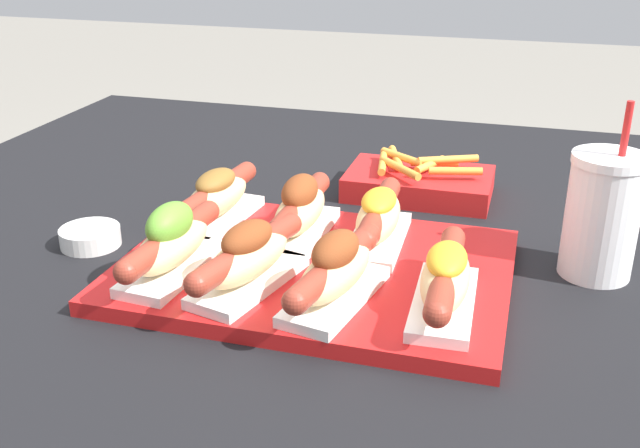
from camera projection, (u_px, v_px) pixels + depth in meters
serving_tray at (315, 270)px, 0.86m from camera, size 0.44×0.31×0.02m
hot_dog_0 at (171, 243)px, 0.82m from camera, size 0.07×0.19×0.08m
hot_dog_1 at (248, 257)px, 0.79m from camera, size 0.09×0.19×0.07m
hot_dog_2 at (335, 271)px, 0.76m from camera, size 0.09×0.19×0.08m
hot_dog_3 at (445, 279)px, 0.74m from camera, size 0.07×0.19×0.07m
hot_dog_4 at (217, 197)px, 0.95m from camera, size 0.07×0.19×0.07m
hot_dog_5 at (297, 209)px, 0.91m from camera, size 0.06×0.19×0.08m
hot_dog_6 at (378, 218)px, 0.89m from camera, size 0.07×0.19×0.07m
sauce_bowl at (90, 236)px, 0.93m from camera, size 0.07×0.07×0.02m
drink_cup at (602, 215)px, 0.84m from camera, size 0.08×0.08×0.20m
fries_basket at (419, 182)px, 1.09m from camera, size 0.21×0.14×0.06m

